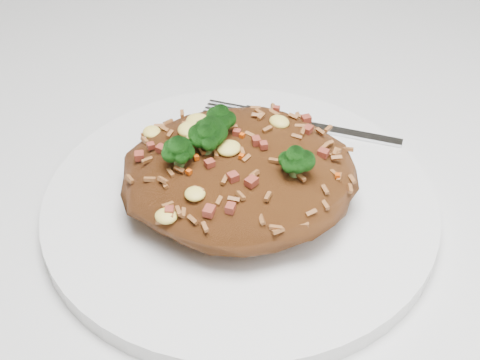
% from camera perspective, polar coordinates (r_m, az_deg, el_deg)
% --- Properties ---
extents(dining_table, '(1.20, 0.80, 0.75)m').
position_cam_1_polar(dining_table, '(0.56, 7.19, -8.77)').
color(dining_table, silver).
rests_on(dining_table, ground).
extents(plate, '(0.28, 0.28, 0.01)m').
position_cam_1_polar(plate, '(0.48, -0.00, -2.00)').
color(plate, white).
rests_on(plate, dining_table).
extents(fried_rice, '(0.16, 0.15, 0.07)m').
position_cam_1_polar(fried_rice, '(0.45, -0.06, 1.33)').
color(fried_rice, brown).
rests_on(fried_rice, plate).
extents(fork, '(0.16, 0.07, 0.00)m').
position_cam_1_polar(fork, '(0.54, 6.02, 4.61)').
color(fork, silver).
rests_on(fork, plate).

